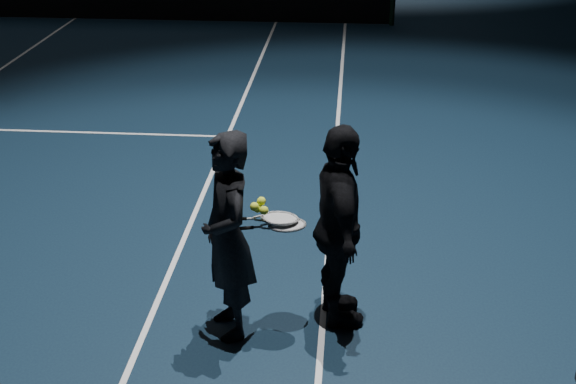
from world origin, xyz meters
name	(u,v)px	position (x,y,z in m)	size (l,w,h in m)	color
floor	(74,19)	(0.00, 0.00, 0.00)	(36.00, 36.00, 0.00)	black
court_lines	(74,19)	(0.00, 0.00, 0.00)	(10.98, 23.78, 0.01)	white
player_a	(228,236)	(4.77, -10.60, 0.82)	(0.60, 0.39, 1.64)	black
player_b	(339,227)	(5.60, -10.38, 0.82)	(0.96, 0.40, 1.64)	black
racket_lower	(287,225)	(5.21, -10.48, 0.88)	(0.68, 0.22, 0.03)	black
racket_upper	(280,218)	(5.15, -10.46, 0.92)	(0.68, 0.22, 0.03)	black
tennis_balls	(261,207)	(5.02, -10.53, 1.04)	(0.12, 0.10, 0.12)	yellow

